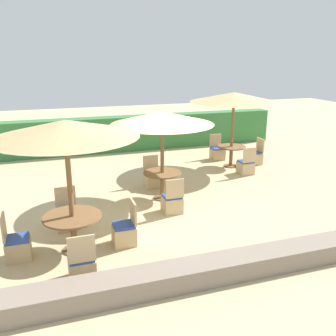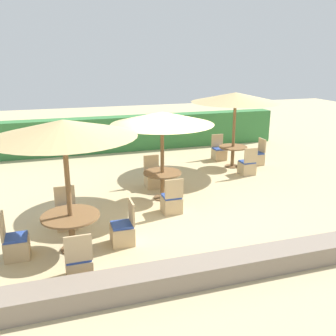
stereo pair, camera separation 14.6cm
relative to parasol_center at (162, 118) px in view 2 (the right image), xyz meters
The scene contains 18 objects.
ground_plane 2.34m from the parasol_center, 81.33° to the right, with size 40.00×40.00×0.00m, color #C6B284.
hedge_row 5.85m from the parasol_center, 88.85° to the left, with size 13.00×0.70×1.40m, color #387A3D.
stone_border 4.45m from the parasol_center, 88.36° to the right, with size 10.00×0.56×0.37m, color gray.
parasol_center is the anchor object (origin of this frame).
round_table_center 1.63m from the parasol_center, 48.81° to the right, with size 1.03×1.03×0.75m.
patio_chair_center_south 2.18m from the parasol_center, 93.10° to the right, with size 0.46×0.46×0.93m.
patio_chair_center_north 2.18m from the parasol_center, 89.97° to the left, with size 0.46×0.46×0.93m.
parasol_back_right 3.88m from the parasol_center, 34.04° to the left, with size 2.98×2.98×2.58m.
round_table_back_right 4.21m from the parasol_center, 34.04° to the left, with size 0.98×0.98×0.73m.
patio_chair_back_right_north 4.86m from the parasol_center, 45.02° to the left, with size 0.46×0.46×0.93m.
patio_chair_back_right_east 5.08m from the parasol_center, 27.47° to the left, with size 0.46×0.46×0.93m.
patio_chair_back_right_south 4.00m from the parasol_center, 20.50° to the left, with size 0.46×0.46×0.93m.
parasol_front_left 3.35m from the parasol_center, 139.58° to the right, with size 2.74×2.74×2.65m.
round_table_front_left 3.70m from the parasol_center, 139.58° to the right, with size 1.16×1.16×0.75m.
patio_chair_front_left_east 3.31m from the parasol_center, 124.39° to the right, with size 0.46×0.46×0.93m.
patio_chair_front_left_west 4.63m from the parasol_center, 149.16° to the right, with size 0.46×0.46×0.93m.
patio_chair_front_left_south 4.54m from the parasol_center, 127.46° to the right, with size 0.46×0.46×0.93m.
patio_chair_front_left_north 3.42m from the parasol_center, 157.69° to the right, with size 0.46×0.46×0.93m.
Camera 2 is at (-2.84, -8.46, 3.79)m, focal length 40.00 mm.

